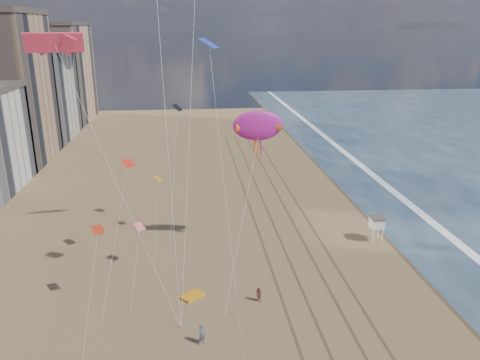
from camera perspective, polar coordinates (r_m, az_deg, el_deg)
name	(u,v)px	position (r m, az deg, el deg)	size (l,w,h in m)	color
wet_sand	(383,206)	(73.99, 17.09, -3.01)	(260.00, 260.00, 0.00)	#42301E
foam	(410,205)	(75.72, 20.02, -2.83)	(260.00, 260.00, 0.00)	white
tracks	(290,239)	(60.33, 6.17, -7.18)	(7.68, 120.00, 0.01)	brown
lifeguard_stand	(377,223)	(60.86, 16.33, -5.01)	(1.83, 1.83, 3.30)	white
grounded_kite	(192,296)	(48.46, -5.84, -13.85)	(2.23, 1.42, 0.25)	orange
show_kite	(258,126)	(52.42, 2.20, 6.61)	(5.05, 7.19, 19.98)	#B51B8C
kite_flyer_a	(202,334)	(41.88, -4.66, -18.22)	(0.69, 0.45, 1.89)	#525B69
kite_flyer_b	(259,295)	(47.16, 2.29, -13.80)	(0.76, 0.59, 1.57)	#94544B
small_kites	(155,150)	(49.15, -10.30, 3.61)	(12.29, 19.89, 20.26)	#F76081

